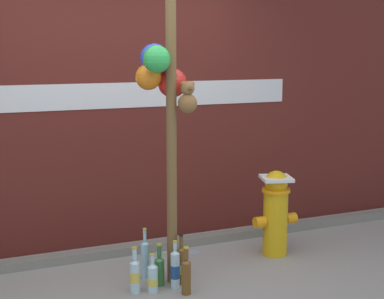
{
  "coord_description": "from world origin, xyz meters",
  "views": [
    {
      "loc": [
        -1.45,
        -3.75,
        1.86
      ],
      "look_at": [
        0.32,
        0.4,
        1.08
      ],
      "focal_mm": 54.36,
      "sensor_mm": 36.0,
      "label": 1
    }
  ],
  "objects_px": {
    "bottle_0": "(153,278)",
    "bottle_6": "(175,269)",
    "bottle_5": "(173,260)",
    "bottle_2": "(181,265)",
    "bottle_4": "(145,258)",
    "fire_hydrant": "(276,211)",
    "memorial_post": "(166,52)",
    "bottle_1": "(135,275)",
    "bottle_7": "(159,269)",
    "bottle_3": "(186,275)"
  },
  "relations": [
    {
      "from": "bottle_6",
      "to": "bottle_0",
      "type": "bearing_deg",
      "value": -179.17
    },
    {
      "from": "fire_hydrant",
      "to": "bottle_2",
      "type": "distance_m",
      "value": 1.11
    },
    {
      "from": "bottle_5",
      "to": "bottle_6",
      "type": "distance_m",
      "value": 0.23
    },
    {
      "from": "memorial_post",
      "to": "bottle_0",
      "type": "height_order",
      "value": "memorial_post"
    },
    {
      "from": "memorial_post",
      "to": "fire_hydrant",
      "type": "height_order",
      "value": "memorial_post"
    },
    {
      "from": "bottle_4",
      "to": "bottle_5",
      "type": "xyz_separation_m",
      "value": [
        0.22,
        -0.08,
        -0.02
      ]
    },
    {
      "from": "bottle_2",
      "to": "bottle_6",
      "type": "bearing_deg",
      "value": -142.58
    },
    {
      "from": "bottle_1",
      "to": "bottle_7",
      "type": "height_order",
      "value": "bottle_1"
    },
    {
      "from": "bottle_7",
      "to": "fire_hydrant",
      "type": "bearing_deg",
      "value": 11.58
    },
    {
      "from": "bottle_3",
      "to": "bottle_4",
      "type": "distance_m",
      "value": 0.47
    },
    {
      "from": "bottle_2",
      "to": "bottle_6",
      "type": "height_order",
      "value": "bottle_2"
    },
    {
      "from": "bottle_4",
      "to": "bottle_6",
      "type": "distance_m",
      "value": 0.33
    },
    {
      "from": "bottle_1",
      "to": "bottle_5",
      "type": "distance_m",
      "value": 0.43
    },
    {
      "from": "memorial_post",
      "to": "bottle_5",
      "type": "height_order",
      "value": "memorial_post"
    },
    {
      "from": "memorial_post",
      "to": "bottle_2",
      "type": "xyz_separation_m",
      "value": [
        0.08,
        -0.09,
        -1.68
      ]
    },
    {
      "from": "bottle_1",
      "to": "bottle_2",
      "type": "distance_m",
      "value": 0.4
    },
    {
      "from": "bottle_0",
      "to": "bottle_4",
      "type": "height_order",
      "value": "bottle_4"
    },
    {
      "from": "bottle_1",
      "to": "bottle_7",
      "type": "bearing_deg",
      "value": 16.25
    },
    {
      "from": "memorial_post",
      "to": "bottle_3",
      "type": "xyz_separation_m",
      "value": [
        0.04,
        -0.29,
        -1.68
      ]
    },
    {
      "from": "bottle_5",
      "to": "bottle_6",
      "type": "height_order",
      "value": "bottle_6"
    },
    {
      "from": "bottle_4",
      "to": "bottle_6",
      "type": "xyz_separation_m",
      "value": [
        0.15,
        -0.29,
        -0.01
      ]
    },
    {
      "from": "bottle_0",
      "to": "bottle_6",
      "type": "bearing_deg",
      "value": 0.83
    },
    {
      "from": "bottle_5",
      "to": "bottle_7",
      "type": "relative_size",
      "value": 1.04
    },
    {
      "from": "fire_hydrant",
      "to": "bottle_0",
      "type": "height_order",
      "value": "fire_hydrant"
    },
    {
      "from": "bottle_5",
      "to": "bottle_7",
      "type": "height_order",
      "value": "bottle_5"
    },
    {
      "from": "fire_hydrant",
      "to": "bottle_6",
      "type": "bearing_deg",
      "value": -162.61
    },
    {
      "from": "bottle_3",
      "to": "bottle_7",
      "type": "relative_size",
      "value": 1.1
    },
    {
      "from": "memorial_post",
      "to": "bottle_4",
      "type": "relative_size",
      "value": 7.27
    },
    {
      "from": "bottle_2",
      "to": "bottle_0",
      "type": "bearing_deg",
      "value": -167.09
    },
    {
      "from": "memorial_post",
      "to": "bottle_6",
      "type": "relative_size",
      "value": 7.93
    },
    {
      "from": "bottle_4",
      "to": "bottle_7",
      "type": "xyz_separation_m",
      "value": [
        0.06,
        -0.19,
        -0.04
      ]
    },
    {
      "from": "memorial_post",
      "to": "bottle_1",
      "type": "height_order",
      "value": "memorial_post"
    },
    {
      "from": "bottle_4",
      "to": "bottle_6",
      "type": "bearing_deg",
      "value": -62.68
    },
    {
      "from": "bottle_4",
      "to": "bottle_0",
      "type": "bearing_deg",
      "value": -97.2
    },
    {
      "from": "fire_hydrant",
      "to": "bottle_0",
      "type": "distance_m",
      "value": 1.38
    },
    {
      "from": "bottle_1",
      "to": "bottle_3",
      "type": "relative_size",
      "value": 0.97
    },
    {
      "from": "fire_hydrant",
      "to": "bottle_7",
      "type": "bearing_deg",
      "value": -168.42
    },
    {
      "from": "bottle_0",
      "to": "bottle_6",
      "type": "xyz_separation_m",
      "value": [
        0.19,
        0.0,
        0.04
      ]
    },
    {
      "from": "bottle_3",
      "to": "bottle_5",
      "type": "bearing_deg",
      "value": 84.86
    },
    {
      "from": "fire_hydrant",
      "to": "bottle_4",
      "type": "bearing_deg",
      "value": -177.39
    },
    {
      "from": "bottle_0",
      "to": "bottle_4",
      "type": "relative_size",
      "value": 0.73
    },
    {
      "from": "memorial_post",
      "to": "bottle_0",
      "type": "xyz_separation_m",
      "value": [
        -0.18,
        -0.15,
        -1.72
      ]
    },
    {
      "from": "bottle_3",
      "to": "bottle_6",
      "type": "xyz_separation_m",
      "value": [
        -0.04,
        0.14,
        0.0
      ]
    },
    {
      "from": "fire_hydrant",
      "to": "bottle_5",
      "type": "height_order",
      "value": "fire_hydrant"
    },
    {
      "from": "bottle_4",
      "to": "memorial_post",
      "type": "bearing_deg",
      "value": -44.47
    },
    {
      "from": "bottle_3",
      "to": "bottle_6",
      "type": "height_order",
      "value": "bottle_6"
    },
    {
      "from": "memorial_post",
      "to": "fire_hydrant",
      "type": "bearing_deg",
      "value": 10.12
    },
    {
      "from": "bottle_2",
      "to": "bottle_6",
      "type": "xyz_separation_m",
      "value": [
        -0.08,
        -0.06,
        -0.0
      ]
    },
    {
      "from": "bottle_5",
      "to": "bottle_3",
      "type": "bearing_deg",
      "value": -95.14
    },
    {
      "from": "bottle_0",
      "to": "bottle_1",
      "type": "relative_size",
      "value": 0.84
    }
  ]
}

